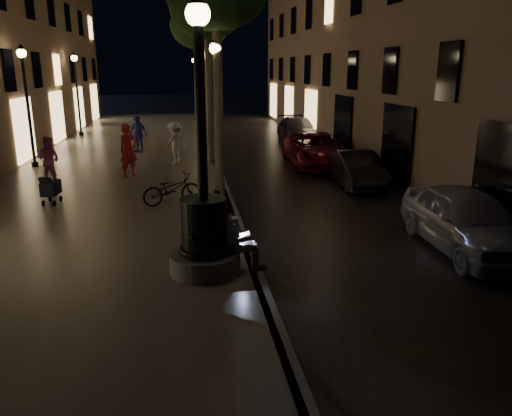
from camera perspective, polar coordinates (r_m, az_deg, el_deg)
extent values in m
plane|color=black|center=(22.67, -4.81, 5.24)|extent=(120.00, 120.00, 0.00)
cube|color=black|center=(23.04, 2.69, 5.48)|extent=(6.00, 45.00, 0.02)
cube|color=#655F59|center=(22.77, -14.95, 5.07)|extent=(8.00, 45.00, 0.20)
cube|color=#59595B|center=(22.65, -4.82, 5.49)|extent=(0.25, 45.00, 0.20)
cylinder|color=#59595B|center=(9.97, -5.84, -6.15)|extent=(1.40, 1.40, 0.40)
cylinder|color=black|center=(9.72, -5.96, -2.05)|extent=(0.90, 0.90, 1.10)
torus|color=black|center=(9.86, -5.88, -4.54)|extent=(1.04, 1.04, 0.10)
torus|color=black|center=(9.60, -6.03, 0.23)|extent=(0.89, 0.89, 0.09)
cylinder|color=black|center=(9.29, -6.34, 10.68)|extent=(0.20, 0.20, 3.20)
sphere|color=#FFD88C|center=(9.30, -6.67, 21.17)|extent=(0.44, 0.44, 0.44)
cube|color=gray|center=(9.90, -2.69, -4.46)|extent=(0.35, 0.23, 0.17)
cube|color=white|center=(9.79, -3.06, -2.67)|extent=(0.44, 0.25, 0.55)
sphere|color=tan|center=(9.68, -3.26, -0.66)|extent=(0.20, 0.20, 0.20)
sphere|color=black|center=(9.67, -3.32, -0.44)|extent=(0.20, 0.20, 0.20)
cube|color=gray|center=(9.84, -1.29, -4.57)|extent=(0.45, 0.13, 0.14)
cube|color=gray|center=(10.01, -1.41, -4.23)|extent=(0.45, 0.13, 0.14)
cube|color=gray|center=(9.96, -0.05, -5.83)|extent=(0.13, 0.12, 0.49)
cube|color=gray|center=(10.12, -0.20, -5.47)|extent=(0.13, 0.12, 0.49)
cube|color=black|center=(10.06, 0.50, -7.01)|extent=(0.25, 0.10, 0.03)
cube|color=black|center=(10.22, 0.35, -6.64)|extent=(0.25, 0.10, 0.03)
cube|color=black|center=(9.90, -1.24, -3.97)|extent=(0.23, 0.32, 0.02)
cube|color=black|center=(9.85, -2.14, -3.43)|extent=(0.08, 0.32, 0.21)
cube|color=#A7D5EF|center=(9.85, -2.06, -3.43)|extent=(0.06, 0.29, 0.18)
cylinder|color=#6B604C|center=(15.35, -4.29, 10.45)|extent=(0.28, 0.28, 5.00)
cylinder|color=#6B604C|center=(21.32, -5.35, 12.03)|extent=(0.28, 0.28, 5.10)
ellipsoid|color=black|center=(21.41, -5.62, 21.82)|extent=(3.00, 3.00, 2.40)
cylinder|color=#6B604C|center=(27.31, -6.27, 12.59)|extent=(0.28, 0.28, 4.90)
ellipsoid|color=black|center=(27.35, -6.50, 20.03)|extent=(3.00, 3.00, 2.40)
cylinder|color=#6B604C|center=(33.30, -6.55, 13.39)|extent=(0.28, 0.28, 5.20)
ellipsoid|color=black|center=(33.36, -6.76, 19.75)|extent=(3.00, 3.00, 2.40)
cylinder|color=black|center=(15.75, -4.30, 1.72)|extent=(0.28, 0.28, 0.20)
cylinder|color=black|center=(15.38, -4.46, 9.33)|extent=(0.12, 0.12, 4.40)
sphere|color=#FFD88C|center=(15.30, -4.65, 17.73)|extent=(0.36, 0.36, 0.36)
cone|color=black|center=(15.31, -4.67, 18.67)|extent=(0.30, 0.30, 0.22)
cylinder|color=black|center=(23.58, -5.71, 6.37)|extent=(0.28, 0.28, 0.20)
cylinder|color=black|center=(23.34, -5.86, 11.46)|extent=(0.12, 0.12, 4.40)
sphere|color=#FFD88C|center=(23.28, -6.02, 16.99)|extent=(0.36, 0.36, 0.36)
cone|color=black|center=(23.29, -6.03, 17.61)|extent=(0.30, 0.30, 0.22)
cylinder|color=black|center=(31.50, -6.43, 8.70)|extent=(0.28, 0.28, 0.20)
cylinder|color=black|center=(31.32, -6.55, 12.51)|extent=(0.12, 0.12, 4.40)
sphere|color=#FFD88C|center=(31.27, -6.68, 16.63)|extent=(0.36, 0.36, 0.36)
cone|color=black|center=(31.28, -6.70, 17.09)|extent=(0.30, 0.30, 0.22)
cylinder|color=black|center=(39.45, -6.86, 10.09)|extent=(0.28, 0.28, 0.20)
cylinder|color=black|center=(39.30, -6.96, 13.13)|extent=(0.12, 0.12, 4.40)
sphere|color=#FFD88C|center=(39.27, -7.08, 16.41)|extent=(0.36, 0.36, 0.36)
cone|color=black|center=(39.27, -7.09, 16.78)|extent=(0.30, 0.30, 0.22)
cylinder|color=black|center=(22.43, -23.94, 4.61)|extent=(0.28, 0.28, 0.20)
cylinder|color=black|center=(22.17, -24.55, 9.94)|extent=(0.12, 0.12, 4.40)
sphere|color=#FFD88C|center=(22.11, -25.23, 15.72)|extent=(0.36, 0.36, 0.36)
cone|color=black|center=(22.12, -25.31, 16.36)|extent=(0.30, 0.30, 0.22)
cylinder|color=black|center=(32.06, -19.34, 8.04)|extent=(0.28, 0.28, 0.20)
cylinder|color=black|center=(31.88, -19.68, 11.78)|extent=(0.12, 0.12, 4.40)
sphere|color=#FFD88C|center=(31.84, -20.07, 15.81)|extent=(0.36, 0.36, 0.36)
cone|color=black|center=(31.85, -20.11, 16.25)|extent=(0.30, 0.30, 0.22)
cube|color=black|center=(15.92, -22.42, 2.15)|extent=(0.48, 0.71, 0.40)
cube|color=black|center=(15.58, -22.92, 2.83)|extent=(0.37, 0.20, 0.26)
cylinder|color=black|center=(15.83, -23.14, 0.50)|extent=(0.06, 0.18, 0.18)
cylinder|color=black|center=(15.71, -22.06, 0.51)|extent=(0.06, 0.18, 0.18)
cylinder|color=black|center=(16.31, -22.46, 0.99)|extent=(0.06, 0.18, 0.18)
cylinder|color=black|center=(16.19, -21.41, 1.00)|extent=(0.06, 0.18, 0.18)
cylinder|color=black|center=(16.17, -22.10, 3.67)|extent=(0.08, 0.40, 0.25)
imported|color=#B0B2B8|center=(12.43, 22.92, -1.28)|extent=(1.90, 4.36, 1.46)
imported|color=black|center=(18.21, 11.43, 4.40)|extent=(1.52, 3.84, 1.24)
imported|color=maroon|center=(21.78, 6.95, 6.63)|extent=(2.47, 5.12, 1.40)
imported|color=#2C2D31|center=(29.14, 4.77, 8.94)|extent=(2.14, 4.81, 1.37)
imported|color=red|center=(18.97, -14.37, 6.37)|extent=(0.85, 0.80, 1.96)
imported|color=pink|center=(18.97, -22.59, 5.15)|extent=(0.96, 0.86, 1.62)
imported|color=silver|center=(21.31, -9.20, 7.37)|extent=(1.29, 1.22, 1.75)
imported|color=navy|center=(24.69, -13.33, 8.26)|extent=(1.08, 0.94, 1.74)
imported|color=black|center=(14.89, -9.62, 2.14)|extent=(1.86, 1.18, 0.92)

